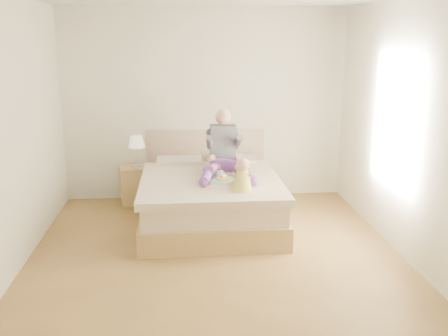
{
  "coord_description": "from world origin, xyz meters",
  "views": [
    {
      "loc": [
        -0.35,
        -4.98,
        2.28
      ],
      "look_at": [
        0.16,
        0.82,
        0.75
      ],
      "focal_mm": 40.0,
      "sensor_mm": 36.0,
      "label": 1
    }
  ],
  "objects": [
    {
      "name": "room",
      "position": [
        0.08,
        0.01,
        1.51
      ],
      "size": [
        4.02,
        4.22,
        2.71
      ],
      "color": "brown",
      "rests_on": "ground"
    },
    {
      "name": "adult",
      "position": [
        0.19,
        1.17,
        0.85
      ],
      "size": [
        0.69,
        0.97,
        0.82
      ],
      "rotation": [
        0.0,
        0.0,
        -0.0
      ],
      "color": "#68388C",
      "rests_on": "bed"
    },
    {
      "name": "tray",
      "position": [
        0.23,
        0.73,
        0.64
      ],
      "size": [
        0.51,
        0.44,
        0.13
      ],
      "rotation": [
        0.0,
        0.0,
        -0.22
      ],
      "color": "silver",
      "rests_on": "bed"
    },
    {
      "name": "nightstand",
      "position": [
        -1.0,
        1.88,
        0.26
      ],
      "size": [
        0.49,
        0.45,
        0.52
      ],
      "rotation": [
        0.0,
        0.0,
        0.18
      ],
      "color": "olive",
      "rests_on": "ground"
    },
    {
      "name": "baby",
      "position": [
        0.33,
        0.37,
        0.77
      ],
      "size": [
        0.25,
        0.34,
        0.38
      ],
      "rotation": [
        0.0,
        0.0,
        -0.11
      ],
      "color": "gold",
      "rests_on": "bed"
    },
    {
      "name": "lamp",
      "position": [
        -0.96,
        1.84,
        0.86
      ],
      "size": [
        0.22,
        0.22,
        0.45
      ],
      "color": "silver",
      "rests_on": "nightstand"
    },
    {
      "name": "bed",
      "position": [
        0.0,
        1.08,
        0.32
      ],
      "size": [
        1.7,
        2.18,
        1.0
      ],
      "color": "olive",
      "rests_on": "ground"
    }
  ]
}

